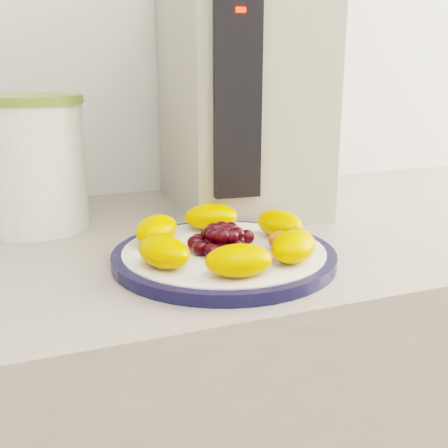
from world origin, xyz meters
name	(u,v)px	position (x,y,z in m)	size (l,w,h in m)	color
plate_rim	(224,257)	(-0.03, 1.07, 0.91)	(0.28, 0.28, 0.01)	black
plate_face	(224,256)	(-0.03, 1.07, 0.91)	(0.25, 0.25, 0.02)	white
canister	(33,167)	(-0.23, 1.31, 0.99)	(0.15, 0.15, 0.19)	#497017
canister_lid	(26,99)	(-0.23, 1.31, 1.09)	(0.16, 0.16, 0.01)	olive
appliance_body	(239,93)	(0.11, 1.33, 1.09)	(0.22, 0.31, 0.38)	#A4A08C
appliance_panel	(237,95)	(0.04, 1.18, 1.10)	(0.07, 0.02, 0.29)	black
appliance_led	(241,10)	(0.04, 1.17, 1.21)	(0.01, 0.01, 0.01)	#FF0C05
fruit_plate	(226,237)	(-0.03, 1.06, 0.93)	(0.24, 0.24, 0.04)	#FF8A00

